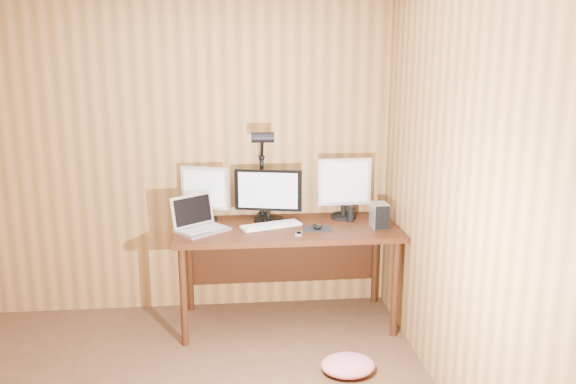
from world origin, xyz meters
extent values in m
plane|color=#A46F3B|center=(0.00, 2.00, 1.25)|extent=(4.00, 0.00, 4.00)
plane|color=#A46F3B|center=(1.75, 0.00, 1.25)|extent=(0.00, 4.00, 4.00)
cube|color=#3A1A0C|center=(0.93, 1.63, 0.73)|extent=(1.60, 0.70, 0.04)
cube|color=#3A1A0C|center=(0.93, 1.95, 0.45)|extent=(1.48, 0.02, 0.51)
cylinder|color=#3A1A0C|center=(0.19, 1.34, 0.35)|extent=(0.05, 0.05, 0.71)
cylinder|color=#3A1A0C|center=(0.19, 1.92, 0.35)|extent=(0.05, 0.05, 0.71)
cylinder|color=#3A1A0C|center=(1.67, 1.34, 0.35)|extent=(0.05, 0.05, 0.71)
cylinder|color=#3A1A0C|center=(1.67, 1.92, 0.35)|extent=(0.05, 0.05, 0.71)
cylinder|color=black|center=(0.80, 1.79, 0.76)|extent=(0.22, 0.22, 0.02)
cylinder|color=black|center=(0.80, 1.79, 0.80)|extent=(0.03, 0.03, 0.06)
cube|color=black|center=(0.80, 1.79, 0.99)|extent=(0.50, 0.14, 0.31)
cube|color=silver|center=(0.80, 1.77, 0.99)|extent=(0.43, 0.10, 0.27)
cylinder|color=black|center=(0.33, 1.84, 0.76)|extent=(0.17, 0.17, 0.02)
cylinder|color=black|center=(0.33, 1.84, 0.81)|extent=(0.03, 0.03, 0.08)
cube|color=silver|center=(0.33, 1.84, 1.01)|extent=(0.35, 0.16, 0.32)
cube|color=silver|center=(0.33, 1.82, 1.01)|extent=(0.30, 0.12, 0.27)
cylinder|color=black|center=(1.38, 1.82, 0.76)|extent=(0.19, 0.19, 0.02)
cylinder|color=black|center=(1.38, 1.82, 0.81)|extent=(0.04, 0.04, 0.09)
cube|color=silver|center=(1.38, 1.82, 1.03)|extent=(0.41, 0.06, 0.36)
cube|color=silver|center=(1.38, 1.80, 1.03)|extent=(0.36, 0.02, 0.31)
cube|color=silver|center=(0.32, 1.57, 0.76)|extent=(0.42, 0.40, 0.02)
cube|color=silver|center=(0.25, 1.66, 0.88)|extent=(0.30, 0.25, 0.23)
cube|color=black|center=(0.25, 1.66, 0.88)|extent=(0.26, 0.22, 0.19)
cube|color=#B2B2B7|center=(0.32, 1.57, 0.77)|extent=(0.32, 0.29, 0.00)
cube|color=white|center=(0.81, 1.64, 0.76)|extent=(0.46, 0.27, 0.02)
cube|color=white|center=(0.81, 1.64, 0.77)|extent=(0.42, 0.24, 0.00)
cube|color=black|center=(1.14, 1.55, 0.75)|extent=(0.21, 0.17, 0.00)
ellipsoid|color=black|center=(1.14, 1.55, 0.77)|extent=(0.09, 0.12, 0.04)
cube|color=silver|center=(1.59, 1.56, 0.84)|extent=(0.11, 0.16, 0.18)
cube|color=black|center=(1.60, 1.48, 0.84)|extent=(0.11, 0.01, 0.17)
cube|color=silver|center=(0.99, 1.43, 0.76)|extent=(0.06, 0.10, 0.01)
cube|color=black|center=(0.99, 1.43, 0.76)|extent=(0.04, 0.06, 0.00)
cylinder|color=black|center=(1.42, 1.72, 0.81)|extent=(0.05, 0.05, 0.12)
cube|color=black|center=(0.76, 1.94, 0.74)|extent=(0.05, 0.07, 0.07)
cylinder|color=black|center=(0.76, 1.94, 0.98)|extent=(0.03, 0.03, 0.46)
sphere|color=black|center=(0.76, 1.94, 1.21)|extent=(0.05, 0.05, 0.05)
cylinder|color=black|center=(0.76, 1.87, 1.30)|extent=(0.02, 0.16, 0.19)
cylinder|color=black|center=(0.76, 1.77, 1.39)|extent=(0.16, 0.08, 0.08)
camera|label=1|loc=(0.55, -2.28, 1.92)|focal=35.00mm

